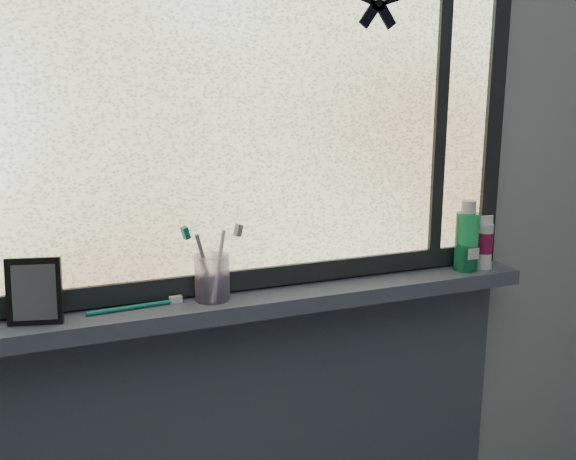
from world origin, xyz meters
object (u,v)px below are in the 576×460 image
Objects in this scene: mouthwash_bottle at (467,236)px; cream_tube at (485,240)px; vanity_mirror at (34,291)px; toothbrush_cup at (212,278)px.

cream_tube is (0.06, -0.00, -0.02)m from mouthwash_bottle.
vanity_mirror is 0.39m from toothbrush_cup.
toothbrush_cup is at bearing 14.69° from vanity_mirror.
vanity_mirror is at bearing 179.69° from mouthwash_bottle.
toothbrush_cup is 0.72m from mouthwash_bottle.
cream_tube is at bearing -3.14° from mouthwash_bottle.
cream_tube is at bearing -1.31° from toothbrush_cup.
mouthwash_bottle is at bearing 176.86° from cream_tube.
cream_tube reaches higher than toothbrush_cup.
toothbrush_cup is (0.39, 0.01, -0.02)m from vanity_mirror.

